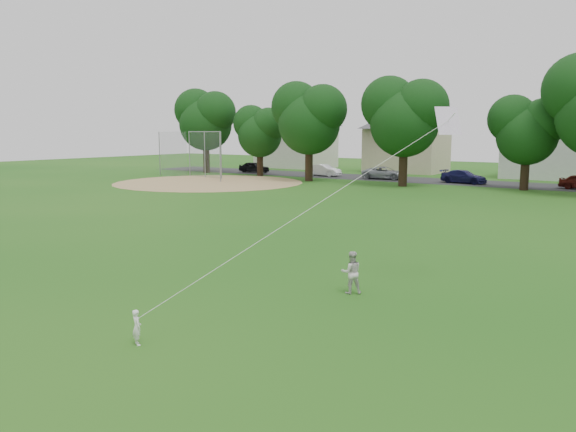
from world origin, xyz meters
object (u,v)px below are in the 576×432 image
Objects in this scene: baseball_backstop at (201,155)px; older_boy at (351,272)px; kite at (315,205)px; toddler at (137,327)px.

older_boy is at bearing -40.92° from baseball_backstop.
kite reaches higher than baseball_backstop.
toddler is 0.64× the size of older_boy.
toddler is 47.60m from baseball_backstop.
older_boy is 2.98m from kite.
toddler is at bearing -48.46° from baseball_backstop.
older_boy reaches higher than toddler.
older_boy is 0.12× the size of kite.
baseball_backstop is (-33.62, 29.14, 1.77)m from older_boy.
kite is at bearing -42.84° from baseball_backstop.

